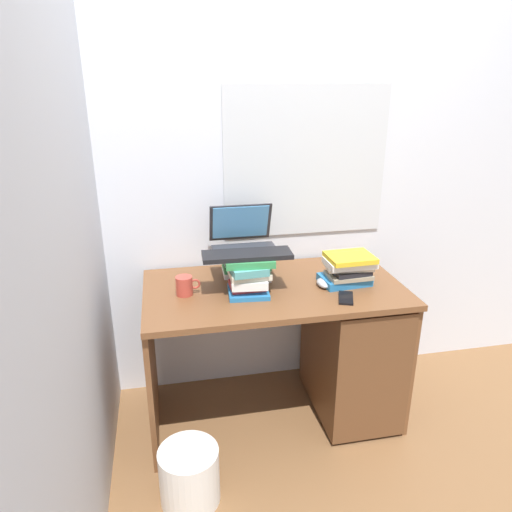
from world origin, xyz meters
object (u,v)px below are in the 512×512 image
book_stack_keyboard_riser (248,275)px  wastebasket (189,475)px  laptop (243,239)px  desk (333,343)px  computer_mouse (323,283)px  mug (185,286)px  keyboard (247,255)px  book_stack_side (348,269)px  book_stack_tall (245,265)px  cell_phone (346,298)px

book_stack_keyboard_riser → wastebasket: book_stack_keyboard_riser is taller
laptop → wastebasket: 1.13m
desk → computer_mouse: bearing=-164.1°
laptop → wastebasket: bearing=-118.0°
laptop → mug: 0.40m
laptop → keyboard: size_ratio=0.78×
book_stack_side → book_stack_keyboard_riser: bearing=-178.4°
book_stack_tall → wastebasket: size_ratio=0.95×
keyboard → mug: bearing=173.8°
keyboard → cell_phone: 0.51m
book_stack_tall → book_stack_keyboard_riser: book_stack_keyboard_riser is taller
book_stack_side → computer_mouse: (-0.13, -0.01, -0.06)m
keyboard → computer_mouse: (0.38, -0.00, -0.18)m
desk → cell_phone: bearing=-97.4°
mug → book_stack_tall: bearing=22.6°
cell_phone → wastebasket: size_ratio=0.52×
book_stack_keyboard_riser → book_stack_side: 0.51m
laptop → computer_mouse: size_ratio=3.14×
computer_mouse → wastebasket: bearing=-148.4°
desk → keyboard: (-0.47, -0.02, 0.54)m
cell_phone → wastebasket: (-0.78, -0.29, -0.64)m
book_stack_side → mug: (-0.81, 0.03, -0.03)m
book_stack_side → mug: bearing=177.6°
computer_mouse → cell_phone: bearing=-69.3°
book_stack_keyboard_riser → keyboard: 0.10m
desk → keyboard: size_ratio=3.05×
cell_phone → keyboard: bearing=-178.6°
book_stack_side → cell_phone: bearing=-113.3°
wastebasket → book_stack_side: bearing=28.0°
desk → book_stack_keyboard_riser: (-0.46, -0.03, 0.44)m
desk → book_stack_side: bearing=-16.2°
desk → wastebasket: desk is taller
cell_phone → desk: bearing=103.4°
laptop → desk: bearing=-26.0°
cell_phone → wastebasket: bearing=-138.9°
computer_mouse → keyboard: bearing=179.9°
book_stack_tall → laptop: bearing=88.6°
book_stack_keyboard_riser → cell_phone: size_ratio=1.76×
book_stack_side → laptop: 0.55m
computer_mouse → cell_phone: 0.17m
desk → book_stack_side: 0.43m
book_stack_keyboard_riser → book_stack_side: size_ratio=0.91×
keyboard → mug: 0.33m
laptop → cell_phone: (0.42, -0.39, -0.19)m
laptop → keyboard: bearing=-95.8°
laptop → mug: size_ratio=2.77×
book_stack_tall → keyboard: (-0.02, -0.18, 0.12)m
keyboard → book_stack_tall: bearing=84.7°
laptop → wastebasket: (-0.36, -0.68, -0.83)m
desk → computer_mouse: (-0.08, -0.02, 0.36)m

